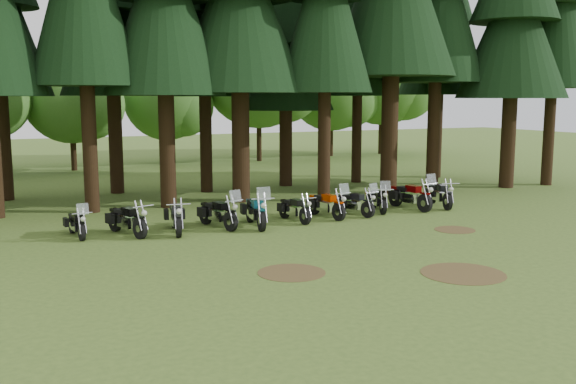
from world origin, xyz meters
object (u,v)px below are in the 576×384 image
object	(u,v)px
motorcycle_6	(326,205)
motorcycle_10	(440,195)
motorcycle_7	(354,204)
motorcycle_8	(378,200)
motorcycle_4	(256,212)
motorcycle_0	(77,224)
motorcycle_1	(127,221)
motorcycle_2	(176,218)
motorcycle_9	(410,196)
motorcycle_3	(218,214)
motorcycle_5	(294,210)

from	to	relation	value
motorcycle_6	motorcycle_10	size ratio (longest dim) A/B	1.00
motorcycle_7	motorcycle_8	size ratio (longest dim) A/B	1.01
motorcycle_4	motorcycle_8	xyz separation A→B (m)	(5.66, 0.75, -0.07)
motorcycle_4	motorcycle_0	bearing A→B (deg)	-179.97
motorcycle_1	motorcycle_6	distance (m)	7.49
motorcycle_2	motorcycle_9	world-z (taller)	motorcycle_9
motorcycle_8	motorcycle_3	bearing A→B (deg)	-158.32
motorcycle_0	motorcycle_8	distance (m)	11.63
motorcycle_0	motorcycle_10	distance (m)	14.55
motorcycle_7	motorcycle_9	xyz separation A→B (m)	(2.78, 0.18, 0.07)
motorcycle_9	motorcycle_2	bearing A→B (deg)	174.90
motorcycle_6	motorcycle_10	distance (m)	5.51
motorcycle_9	motorcycle_7	bearing A→B (deg)	176.65
motorcycle_5	motorcycle_10	bearing A→B (deg)	-3.26
motorcycle_1	motorcycle_2	xyz separation A→B (m)	(1.60, -0.27, 0.02)
motorcycle_1	motorcycle_7	xyz separation A→B (m)	(8.74, -0.13, -0.03)
motorcycle_4	motorcycle_5	world-z (taller)	motorcycle_4
motorcycle_0	motorcycle_1	size ratio (longest dim) A/B	0.89
motorcycle_5	motorcycle_7	bearing A→B (deg)	-2.64
motorcycle_3	motorcycle_7	xyz separation A→B (m)	(5.60, 0.03, -0.04)
motorcycle_0	motorcycle_2	distance (m)	3.23
motorcycle_7	motorcycle_8	world-z (taller)	motorcycle_8
motorcycle_1	motorcycle_7	distance (m)	8.74
motorcycle_9	motorcycle_10	size ratio (longest dim) A/B	1.10
motorcycle_2	motorcycle_3	world-z (taller)	motorcycle_3
motorcycle_8	motorcycle_2	bearing A→B (deg)	-158.05
motorcycle_4	motorcycle_8	size ratio (longest dim) A/B	1.18
motorcycle_7	motorcycle_3	bearing A→B (deg)	165.93
motorcycle_5	motorcycle_6	xyz separation A→B (m)	(1.41, 0.13, 0.05)
motorcycle_0	motorcycle_10	size ratio (longest dim) A/B	0.87
motorcycle_4	motorcycle_10	xyz separation A→B (m)	(8.58, 0.56, -0.04)
motorcycle_2	motorcycle_4	bearing A→B (deg)	4.98
motorcycle_1	motorcycle_6	bearing A→B (deg)	-19.33
motorcycle_10	motorcycle_4	bearing A→B (deg)	-160.75
motorcycle_3	motorcycle_8	size ratio (longest dim) A/B	1.09
motorcycle_5	motorcycle_7	size ratio (longest dim) A/B	0.97
motorcycle_5	motorcycle_8	size ratio (longest dim) A/B	0.98
motorcycle_8	motorcycle_9	distance (m)	1.45
motorcycle_5	motorcycle_1	bearing A→B (deg)	172.03
motorcycle_9	motorcycle_10	bearing A→B (deg)	-8.34
motorcycle_1	motorcycle_5	world-z (taller)	motorcycle_1
motorcycle_2	motorcycle_10	world-z (taller)	motorcycle_2
motorcycle_2	motorcycle_8	distance (m)	8.48
motorcycle_5	motorcycle_9	bearing A→B (deg)	-2.27
motorcycle_2	motorcycle_9	bearing A→B (deg)	12.48
motorcycle_8	motorcycle_10	bearing A→B (deg)	15.04
motorcycle_4	motorcycle_8	world-z (taller)	motorcycle_4
motorcycle_5	motorcycle_6	size ratio (longest dim) A/B	0.91
motorcycle_0	motorcycle_10	xyz separation A→B (m)	(14.55, -0.39, 0.07)
motorcycle_4	motorcycle_3	bearing A→B (deg)	171.74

